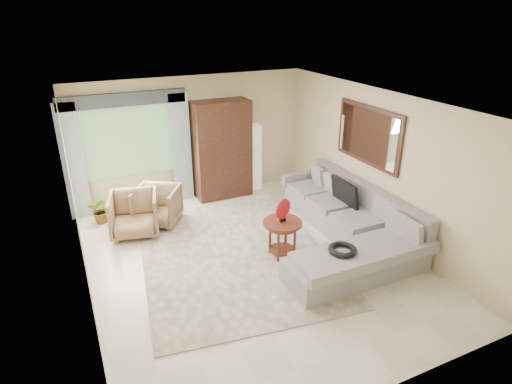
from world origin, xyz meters
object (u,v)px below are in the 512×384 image
sectional_sofa (347,228)px  armchair_left (134,214)px  armchair_right (157,206)px  coffee_table (282,238)px  potted_plant (102,210)px  tv_screen (345,192)px  armoire (222,150)px  floor_lamp (255,157)px

sectional_sofa → armchair_left: sectional_sofa is taller
armchair_left → armchair_right: bearing=38.9°
coffee_table → potted_plant: 3.64m
tv_screen → armchair_right: 3.55m
armchair_left → coffee_table: bearing=-28.5°
potted_plant → armoire: (2.60, 0.24, 0.79)m
coffee_table → potted_plant: coffee_table is taller
sectional_sofa → floor_lamp: bearing=98.3°
armchair_right → potted_plant: (-0.97, 0.51, -0.11)m
armchair_right → armoire: 1.92m
tv_screen → floor_lamp: 2.54m
tv_screen → coffee_table: tv_screen is taller
potted_plant → armchair_right: bearing=-27.5°
sectional_sofa → tv_screen: tv_screen is taller
sectional_sofa → armchair_left: size_ratio=4.01×
coffee_table → armchair_right: size_ratio=0.80×
tv_screen → floor_lamp: bearing=106.0°
tv_screen → floor_lamp: floor_lamp is taller
armchair_right → armoire: armoire is taller
sectional_sofa → potted_plant: (-3.84, 2.65, -0.02)m
tv_screen → armoire: (-1.50, 2.38, 0.33)m
tv_screen → armchair_left: (-3.60, 1.40, -0.33)m
sectional_sofa → potted_plant: size_ratio=6.66×
tv_screen → potted_plant: 4.65m
sectional_sofa → floor_lamp: size_ratio=2.31×
armchair_right → armoire: bearing=56.9°
coffee_table → armchair_left: bearing=138.6°
armchair_right → armoire: size_ratio=0.39×
tv_screen → potted_plant: tv_screen is taller
armchair_left → potted_plant: 0.90m
tv_screen → armoire: armoire is taller
sectional_sofa → armchair_right: 3.58m
coffee_table → armchair_right: (-1.60, 2.06, 0.03)m
floor_lamp → sectional_sofa: bearing=-81.7°
coffee_table → armchair_right: bearing=127.9°
armchair_right → coffee_table: bearing=-19.9°
armchair_left → armoire: (2.10, 0.98, 0.66)m
armoire → floor_lamp: (0.80, 0.06, -0.30)m
armchair_right → armchair_left: bearing=-121.8°
potted_plant → armoire: armoire is taller
sectional_sofa → tv_screen: bearing=62.7°
coffee_table → armchair_right: 2.61m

